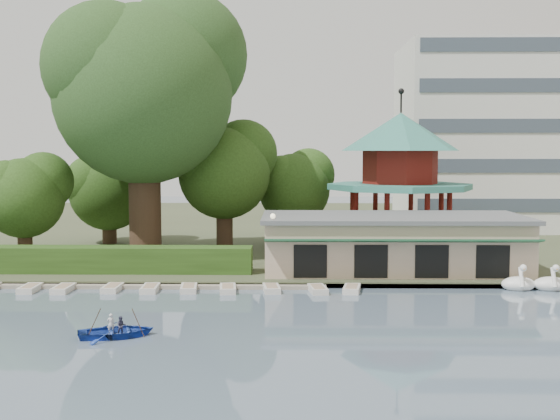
{
  "coord_description": "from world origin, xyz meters",
  "views": [
    {
      "loc": [
        2.75,
        -27.83,
        8.83
      ],
      "look_at": [
        2.0,
        18.0,
        5.0
      ],
      "focal_mm": 45.0,
      "sensor_mm": 36.0,
      "label": 1
    }
  ],
  "objects_px": {
    "dock": "(66,285)",
    "big_tree": "(146,81)",
    "boathouse": "(393,242)",
    "pavilion": "(400,167)",
    "rowboat_with_passengers": "(116,326)"
  },
  "relations": [
    {
      "from": "dock",
      "to": "big_tree",
      "type": "relative_size",
      "value": 1.58
    },
    {
      "from": "boathouse",
      "to": "pavilion",
      "type": "distance_m",
      "value": 11.43
    },
    {
      "from": "big_tree",
      "to": "rowboat_with_passengers",
      "type": "bearing_deg",
      "value": -82.21
    },
    {
      "from": "dock",
      "to": "rowboat_with_passengers",
      "type": "xyz_separation_m",
      "value": [
        6.38,
        -12.32,
        0.4
      ]
    },
    {
      "from": "boathouse",
      "to": "dock",
      "type": "bearing_deg",
      "value": -167.76
    },
    {
      "from": "dock",
      "to": "boathouse",
      "type": "xyz_separation_m",
      "value": [
        22.0,
        4.77,
        2.25
      ]
    },
    {
      "from": "dock",
      "to": "boathouse",
      "type": "distance_m",
      "value": 22.62
    },
    {
      "from": "boathouse",
      "to": "big_tree",
      "type": "bearing_deg",
      "value": 161.6
    },
    {
      "from": "dock",
      "to": "boathouse",
      "type": "height_order",
      "value": "boathouse"
    },
    {
      "from": "pavilion",
      "to": "big_tree",
      "type": "height_order",
      "value": "big_tree"
    },
    {
      "from": "boathouse",
      "to": "pavilion",
      "type": "bearing_deg",
      "value": 78.72
    },
    {
      "from": "rowboat_with_passengers",
      "to": "boathouse",
      "type": "bearing_deg",
      "value": 47.58
    },
    {
      "from": "dock",
      "to": "rowboat_with_passengers",
      "type": "relative_size",
      "value": 5.87
    },
    {
      "from": "big_tree",
      "to": "rowboat_with_passengers",
      "type": "xyz_separation_m",
      "value": [
        3.19,
        -23.35,
        -13.88
      ]
    },
    {
      "from": "pavilion",
      "to": "rowboat_with_passengers",
      "type": "distance_m",
      "value": 33.08
    }
  ]
}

